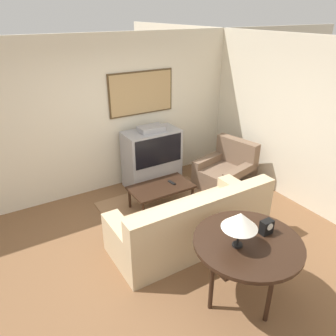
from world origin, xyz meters
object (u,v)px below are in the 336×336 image
tv (152,158)px  mantel_clock (267,227)px  armchair (226,173)px  table_lamp (240,221)px  coffee_table (161,188)px  console_table (248,246)px  couch (192,225)px

tv → mantel_clock: tv is taller
armchair → table_lamp: 2.87m
mantel_clock → coffee_table: bearing=92.4°
table_lamp → mantel_clock: table_lamp is taller
tv → console_table: bearing=-98.4°
couch → coffee_table: couch is taller
couch → table_lamp: table_lamp is taller
console_table → table_lamp: 0.41m
coffee_table → mantel_clock: bearing=-87.6°
tv → coffee_table: (-0.26, -0.78, -0.19)m
tv → couch: bearing=-101.4°
armchair → console_table: bearing=-48.6°
console_table → table_lamp: size_ratio=2.89×
couch → armchair: bearing=-145.5°
mantel_clock → couch: bearing=100.0°
couch → console_table: 1.19m
tv → console_table: 2.96m
tv → armchair: size_ratio=1.12×
console_table → mantel_clock: (0.26, 0.01, 0.15)m
tv → mantel_clock: size_ratio=7.12×
mantel_clock → console_table: bearing=-178.8°
coffee_table → mantel_clock: 2.21m
armchair → console_table: 2.70m
coffee_table → console_table: (-0.17, -2.15, 0.38)m
tv → console_table: tv is taller
couch → coffee_table: (0.11, 1.04, 0.05)m
table_lamp → armchair: bearing=51.2°
coffee_table → mantel_clock: mantel_clock is taller
tv → armchair: 1.40m
couch → armchair: (1.50, 1.04, -0.03)m
console_table → tv: bearing=81.6°
tv → mantel_clock: bearing=-93.3°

